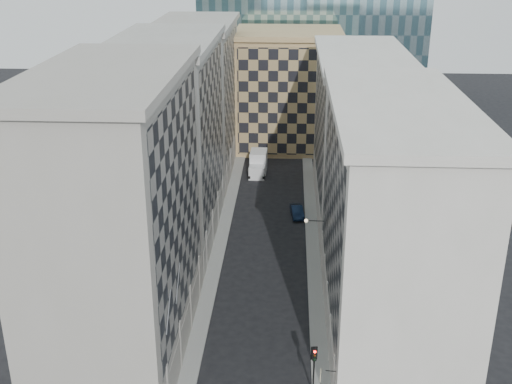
% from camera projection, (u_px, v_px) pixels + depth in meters
% --- Properties ---
extents(sidewalk_west, '(1.50, 100.00, 0.15)m').
position_uv_depth(sidewalk_west, '(219.00, 246.00, 72.09)').
color(sidewalk_west, gray).
rests_on(sidewalk_west, ground).
extents(sidewalk_east, '(1.50, 100.00, 0.15)m').
position_uv_depth(sidewalk_east, '(313.00, 249.00, 71.56)').
color(sidewalk_east, gray).
rests_on(sidewalk_east, ground).
extents(bldg_left_a, '(10.80, 22.80, 23.70)m').
position_uv_depth(bldg_left_a, '(119.00, 220.00, 50.39)').
color(bldg_left_a, '#9B968B').
rests_on(bldg_left_a, ground).
extents(bldg_left_b, '(10.80, 22.80, 22.70)m').
position_uv_depth(bldg_left_b, '(170.00, 142.00, 70.95)').
color(bldg_left_b, '#9A978F').
rests_on(bldg_left_b, ground).
extents(bldg_left_c, '(10.80, 22.80, 21.70)m').
position_uv_depth(bldg_left_c, '(197.00, 99.00, 91.52)').
color(bldg_left_c, '#9B968B').
rests_on(bldg_left_c, ground).
extents(bldg_right_a, '(10.80, 26.80, 20.70)m').
position_uv_depth(bldg_right_a, '(390.00, 222.00, 53.56)').
color(bldg_right_a, beige).
rests_on(bldg_right_a, ground).
extents(bldg_right_b, '(10.80, 28.80, 19.70)m').
position_uv_depth(bldg_right_b, '(359.00, 134.00, 78.75)').
color(bldg_right_b, beige).
rests_on(bldg_right_b, ground).
extents(tan_block, '(16.80, 14.80, 18.80)m').
position_uv_depth(tan_block, '(288.00, 89.00, 103.34)').
color(tan_block, tan).
rests_on(tan_block, ground).
extents(flagpoles_left, '(0.10, 6.33, 2.33)m').
position_uv_depth(flagpoles_left, '(173.00, 297.00, 46.93)').
color(flagpoles_left, gray).
rests_on(flagpoles_left, ground).
extents(bracket_lamp, '(1.98, 0.36, 0.36)m').
position_uv_depth(bracket_lamp, '(308.00, 221.00, 63.76)').
color(bracket_lamp, black).
rests_on(bracket_lamp, ground).
extents(traffic_light, '(0.51, 0.45, 4.04)m').
position_uv_depth(traffic_light, '(314.00, 361.00, 47.93)').
color(traffic_light, black).
rests_on(traffic_light, sidewalk_east).
extents(box_truck, '(2.52, 5.84, 3.17)m').
position_uv_depth(box_truck, '(258.00, 164.00, 93.89)').
color(box_truck, white).
rests_on(box_truck, ground).
extents(dark_car, '(1.89, 4.19, 1.33)m').
position_uv_depth(dark_car, '(297.00, 211.00, 79.73)').
color(dark_car, '#0E1B34').
rests_on(dark_car, ground).
extents(shop_sign, '(1.14, 0.66, 0.74)m').
position_uv_depth(shop_sign, '(322.00, 375.00, 45.16)').
color(shop_sign, black).
rests_on(shop_sign, ground).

